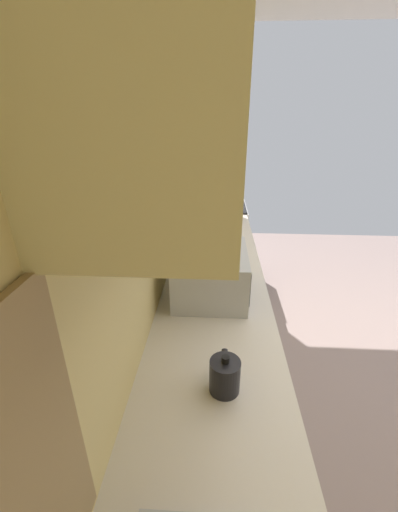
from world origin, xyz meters
TOP-DOWN VIEW (x-y plane):
  - ground_plane at (0.00, 0.00)m, footprint 6.34×6.34m
  - wall_back at (0.00, 1.59)m, footprint 4.08×0.12m
  - counter_run at (-0.34, 1.23)m, footprint 3.27×0.62m
  - upper_cabinets at (-0.34, 1.36)m, footprint 1.95×0.34m
  - oven_range at (1.61, 1.22)m, footprint 0.63×0.63m
  - microwave at (-0.21, 1.25)m, footprint 0.46×0.40m
  - bowl at (1.01, 1.18)m, footprint 0.13×0.13m
  - kettle at (-0.88, 1.18)m, footprint 0.15×0.11m

SIDE VIEW (x-z plane):
  - ground_plane at x=0.00m, z-range 0.00..0.00m
  - counter_run at x=-0.34m, z-range 0.00..0.89m
  - oven_range at x=1.61m, z-range -0.07..0.99m
  - bowl at x=1.01m, z-range 0.89..0.94m
  - kettle at x=-0.88m, z-range 0.88..1.03m
  - microwave at x=-0.21m, z-range 0.89..1.15m
  - wall_back at x=0.00m, z-range 0.00..2.63m
  - upper_cabinets at x=-0.34m, z-range 1.59..2.15m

